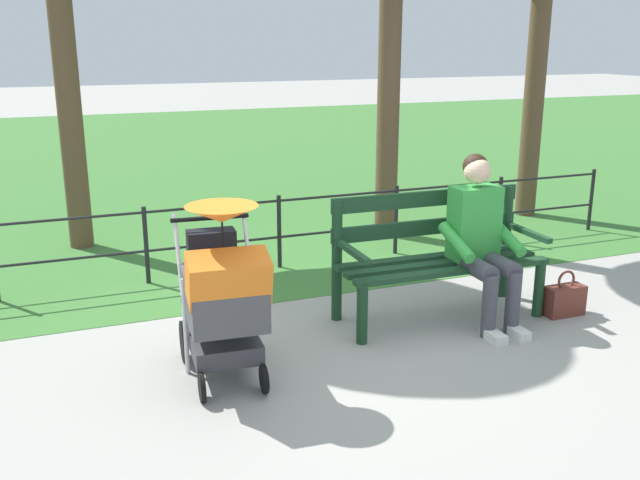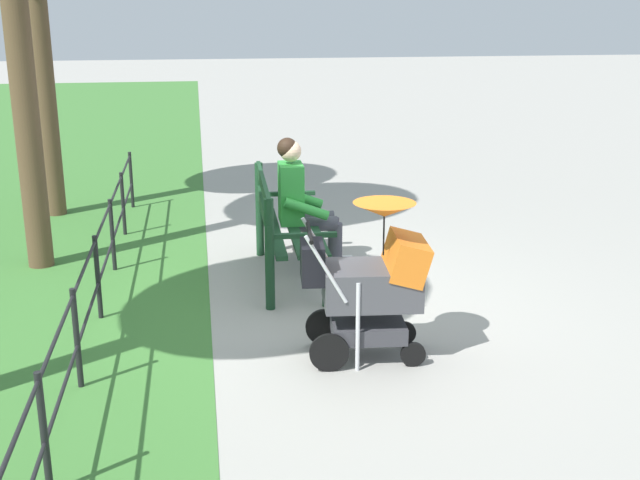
{
  "view_description": "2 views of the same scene",
  "coord_description": "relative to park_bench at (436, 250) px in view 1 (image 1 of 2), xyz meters",
  "views": [
    {
      "loc": [
        2.01,
        4.43,
        2.11
      ],
      "look_at": [
        0.3,
        0.11,
        0.78
      ],
      "focal_mm": 39.89,
      "sensor_mm": 36.0,
      "label": 1
    },
    {
      "loc": [
        6.3,
        -0.83,
        2.49
      ],
      "look_at": [
        0.17,
        0.1,
        0.63
      ],
      "focal_mm": 45.18,
      "sensor_mm": 36.0,
      "label": 2
    }
  ],
  "objects": [
    {
      "name": "ground_plane",
      "position": [
        0.75,
        0.12,
        -0.53
      ],
      "size": [
        60.0,
        60.0,
        0.0
      ],
      "primitive_type": "plane",
      "color": "#9E9B93"
    },
    {
      "name": "grass_lawn",
      "position": [
        0.75,
        -8.68,
        -0.52
      ],
      "size": [
        40.0,
        16.0,
        0.01
      ],
      "primitive_type": "cube",
      "color": "#3D7533",
      "rests_on": "ground"
    },
    {
      "name": "park_bench",
      "position": [
        0.0,
        0.0,
        0.0
      ],
      "size": [
        1.61,
        0.64,
        0.96
      ],
      "color": "#193D23",
      "rests_on": "ground"
    },
    {
      "name": "person_on_bench",
      "position": [
        -0.25,
        0.22,
        0.15
      ],
      "size": [
        0.54,
        0.74,
        1.28
      ],
      "color": "#42424C",
      "rests_on": "ground"
    },
    {
      "name": "stroller",
      "position": [
        1.79,
        0.46,
        0.07
      ],
      "size": [
        0.57,
        0.92,
        1.15
      ],
      "color": "black",
      "rests_on": "ground"
    },
    {
      "name": "handbag",
      "position": [
        -0.95,
        0.4,
        -0.4
      ],
      "size": [
        0.32,
        0.14,
        0.37
      ],
      "color": "brown",
      "rests_on": "ground"
    },
    {
      "name": "park_fence",
      "position": [
        0.48,
        -1.57,
        -0.11
      ],
      "size": [
        7.4,
        0.04,
        0.7
      ],
      "color": "black",
      "rests_on": "ground"
    }
  ]
}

